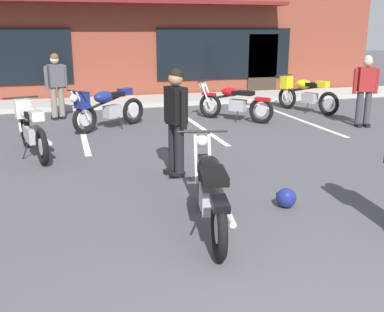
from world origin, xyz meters
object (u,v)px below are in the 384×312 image
(motorcycle_foreground_classic, at_px, (210,190))
(motorcycle_black_cruiser, at_px, (31,126))
(motorcycle_red_sportbike, at_px, (234,102))
(helmet_on_pavement, at_px, (286,198))
(motorcycle_silver_naked, at_px, (106,107))
(person_in_black_shirt, at_px, (56,82))
(person_in_shorts_foreground, at_px, (365,87))
(person_near_building, at_px, (176,116))
(motorcycle_blue_standard, at_px, (304,93))

(motorcycle_foreground_classic, height_order, motorcycle_black_cruiser, same)
(motorcycle_red_sportbike, bearing_deg, helmet_on_pavement, -104.37)
(motorcycle_black_cruiser, xyz_separation_m, helmet_on_pavement, (3.29, -3.70, -0.40))
(motorcycle_silver_naked, distance_m, person_in_black_shirt, 1.97)
(motorcycle_red_sportbike, height_order, person_in_shorts_foreground, person_in_shorts_foreground)
(motorcycle_foreground_classic, xyz_separation_m, person_near_building, (0.12, 2.08, 0.49))
(motorcycle_blue_standard, xyz_separation_m, person_near_building, (-4.91, -4.79, 0.42))
(motorcycle_blue_standard, bearing_deg, motorcycle_red_sportbike, -162.41)
(person_in_shorts_foreground, distance_m, helmet_on_pavement, 5.96)
(motorcycle_blue_standard, bearing_deg, motorcycle_black_cruiser, -158.49)
(motorcycle_red_sportbike, distance_m, helmet_on_pavement, 5.96)
(motorcycle_silver_naked, height_order, person_near_building, person_near_building)
(person_near_building, bearing_deg, helmet_on_pavement, -58.98)
(motorcycle_foreground_classic, distance_m, person_in_black_shirt, 7.69)
(motorcycle_blue_standard, height_order, person_in_black_shirt, person_in_black_shirt)
(motorcycle_foreground_classic, distance_m, person_near_building, 2.14)
(motorcycle_red_sportbike, height_order, person_in_black_shirt, person_in_black_shirt)
(person_in_shorts_foreground, height_order, helmet_on_pavement, person_in_shorts_foreground)
(motorcycle_foreground_classic, bearing_deg, motorcycle_black_cruiser, 117.86)
(motorcycle_black_cruiser, relative_size, person_in_shorts_foreground, 1.24)
(person_in_black_shirt, xyz_separation_m, person_near_building, (1.78, -5.41, 0.00))
(motorcycle_red_sportbike, height_order, motorcycle_black_cruiser, same)
(motorcycle_black_cruiser, bearing_deg, motorcycle_foreground_classic, -62.14)
(motorcycle_black_cruiser, height_order, motorcycle_silver_naked, same)
(person_near_building, bearing_deg, motorcycle_black_cruiser, 138.88)
(motorcycle_silver_naked, relative_size, motorcycle_blue_standard, 0.92)
(motorcycle_black_cruiser, bearing_deg, person_in_shorts_foreground, 3.93)
(motorcycle_silver_naked, bearing_deg, person_in_black_shirt, 123.78)
(motorcycle_foreground_classic, xyz_separation_m, motorcycle_red_sportbike, (2.63, 6.11, 0.00))
(motorcycle_red_sportbike, xyz_separation_m, person_in_black_shirt, (-4.30, 1.38, 0.49))
(motorcycle_foreground_classic, bearing_deg, helmet_on_pavement, 16.88)
(motorcycle_black_cruiser, height_order, person_in_black_shirt, person_in_black_shirt)
(motorcycle_red_sportbike, relative_size, motorcycle_black_cruiser, 0.82)
(motorcycle_silver_naked, relative_size, person_in_black_shirt, 1.10)
(motorcycle_blue_standard, distance_m, helmet_on_pavement, 7.59)
(motorcycle_blue_standard, distance_m, person_in_black_shirt, 6.74)
(motorcycle_blue_standard, height_order, person_near_building, person_near_building)
(motorcycle_red_sportbike, distance_m, person_in_shorts_foreground, 3.13)
(person_in_shorts_foreground, bearing_deg, person_in_black_shirt, 157.17)
(motorcycle_foreground_classic, bearing_deg, motorcycle_red_sportbike, 66.71)
(person_in_shorts_foreground, bearing_deg, helmet_on_pavement, -134.57)
(person_in_black_shirt, bearing_deg, person_near_building, -71.76)
(motorcycle_black_cruiser, distance_m, person_near_building, 3.02)
(person_in_shorts_foreground, bearing_deg, motorcycle_foreground_classic, -139.30)
(motorcycle_black_cruiser, xyz_separation_m, person_near_building, (2.25, -1.97, 0.42))
(motorcycle_silver_naked, xyz_separation_m, motorcycle_blue_standard, (5.63, 0.97, 0.00))
(motorcycle_black_cruiser, height_order, motorcycle_blue_standard, same)
(motorcycle_foreground_classic, xyz_separation_m, person_in_shorts_foreground, (5.30, 4.56, 0.49))
(motorcycle_red_sportbike, relative_size, motorcycle_silver_naked, 0.92)
(person_in_shorts_foreground, relative_size, person_near_building, 1.00)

